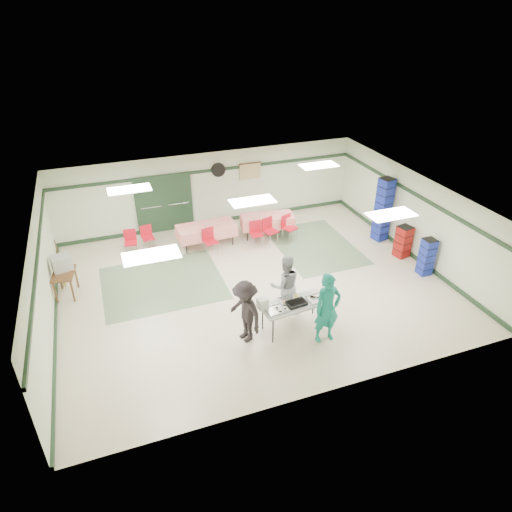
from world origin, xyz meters
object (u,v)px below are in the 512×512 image
object	(u,v)px
volunteer_grey	(285,285)
crate_stack_blue_a	(383,210)
chair_loose_b	(130,240)
chair_loose_a	(147,235)
crate_stack_red	(403,242)
chair_c	(288,225)
printer_table	(64,276)
volunteer_teal	(327,308)
volunteer_dark	(245,312)
chair_b	(256,231)
dining_table_b	(207,230)
dining_table_a	(267,220)
serving_table	(295,305)
broom	(60,261)
chair_a	(269,228)
crate_stack_blue_b	(427,257)
office_printer	(62,263)
chair_d	(209,238)

from	to	relation	value
volunteer_grey	crate_stack_blue_a	bearing A→B (deg)	-143.67
chair_loose_b	chair_loose_a	bearing A→B (deg)	26.92
chair_loose_b	crate_stack_red	size ratio (longest dim) A/B	0.80
chair_c	chair_loose_a	bearing A→B (deg)	144.28
chair_c	crate_stack_red	bearing A→B (deg)	-60.92
crate_stack_blue_a	printer_table	xyz separation A→B (m)	(-10.30, 0.10, -0.48)
volunteer_teal	printer_table	world-z (taller)	volunteer_teal
volunteer_dark	chair_loose_b	size ratio (longest dim) A/B	1.96
chair_loose_b	printer_table	xyz separation A→B (m)	(-2.02, -1.81, 0.12)
volunteer_teal	chair_b	world-z (taller)	volunteer_teal
dining_table_b	chair_loose_b	bearing A→B (deg)	170.98
volunteer_grey	dining_table_a	xyz separation A→B (m)	(1.21, 4.39, -0.29)
crate_stack_blue_a	serving_table	bearing A→B (deg)	-144.46
crate_stack_blue_a	crate_stack_red	bearing A→B (deg)	-90.00
crate_stack_red	broom	xyz separation A→B (m)	(-10.38, 2.06, 0.24)
dining_table_a	broom	distance (m)	6.85
crate_stack_blue_a	dining_table_a	bearing A→B (deg)	155.46
chair_a	chair_loose_a	world-z (taller)	chair_a
chair_b	crate_stack_red	world-z (taller)	crate_stack_red
crate_stack_blue_a	crate_stack_blue_b	size ratio (longest dim) A/B	1.88
office_printer	volunteer_teal	bearing A→B (deg)	-49.46
serving_table	dining_table_a	bearing A→B (deg)	70.67
chair_a	office_printer	bearing A→B (deg)	168.15
volunteer_dark	crate_stack_red	distance (m)	6.52
dining_table_a	crate_stack_blue_b	distance (m)	5.43
broom	chair_b	bearing A→B (deg)	-5.75
crate_stack_red	office_printer	size ratio (longest dim) A/B	2.07
volunteer_grey	chair_d	distance (m)	3.97
chair_a	chair_loose_a	distance (m)	4.11
volunteer_teal	dining_table_a	size ratio (longest dim) A/B	0.96
volunteer_teal	dining_table_a	world-z (taller)	volunteer_teal
broom	volunteer_grey	bearing A→B (deg)	-40.79
chair_c	crate_stack_blue_b	size ratio (longest dim) A/B	0.77
chair_a	dining_table_a	bearing A→B (deg)	56.16
crate_stack_blue_b	crate_stack_blue_a	bearing A→B (deg)	90.00
chair_a	chair_d	xyz separation A→B (m)	(-2.10, -0.00, -0.02)
volunteer_grey	chair_loose_a	bearing A→B (deg)	-52.58
crate_stack_blue_b	office_printer	world-z (taller)	crate_stack_blue_b
serving_table	broom	xyz separation A→B (m)	(-5.55, 4.22, 0.06)
volunteer_teal	chair_b	xyz separation A→B (m)	(0.07, 5.19, -0.39)
chair_loose_a	broom	size ratio (longest dim) A/B	0.55
dining_table_a	chair_b	world-z (taller)	chair_b
volunteer_grey	printer_table	size ratio (longest dim) A/B	1.78
crate_stack_blue_a	chair_loose_b	bearing A→B (deg)	166.95
volunteer_grey	chair_loose_a	xyz separation A→B (m)	(-2.91, 4.87, -0.36)
dining_table_a	broom	xyz separation A→B (m)	(-6.80, -0.86, 0.21)
crate_stack_red	chair_a	bearing A→B (deg)	147.79
chair_loose_a	printer_table	bearing A→B (deg)	-147.79
crate_stack_blue_b	broom	distance (m)	10.87
volunteer_teal	chair_loose_b	bearing A→B (deg)	122.77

